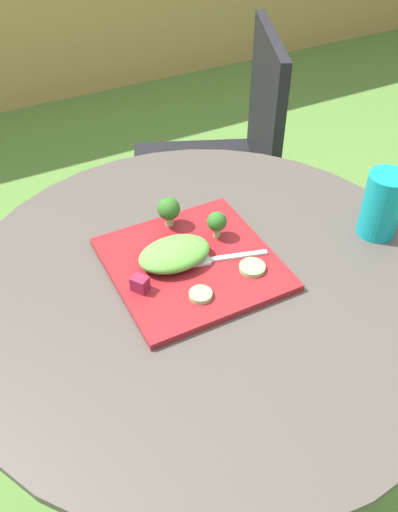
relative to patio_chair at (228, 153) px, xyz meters
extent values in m
plane|color=#4C7533|center=(-0.44, -0.69, -0.53)|extent=(12.00, 12.00, 0.00)
cylinder|color=#423D38|center=(-0.44, -0.69, 0.21)|extent=(0.91, 0.91, 0.02)
cylinder|color=#423D38|center=(-0.44, -0.69, -0.14)|extent=(0.06, 0.06, 0.69)
cylinder|color=#423D38|center=(-0.44, -0.69, -0.51)|extent=(0.44, 0.44, 0.04)
cube|color=black|center=(-0.08, 0.04, -0.09)|extent=(0.58, 0.58, 0.03)
cube|color=black|center=(0.10, -0.04, 0.15)|extent=(0.19, 0.40, 0.45)
cylinder|color=black|center=(-0.18, 0.27, -0.31)|extent=(0.02, 0.02, 0.43)
cylinder|color=black|center=(-0.32, -0.06, -0.31)|extent=(0.02, 0.02, 0.43)
cylinder|color=black|center=(0.15, 0.13, -0.31)|extent=(0.02, 0.02, 0.43)
cylinder|color=black|center=(0.01, -0.20, -0.31)|extent=(0.02, 0.02, 0.43)
cube|color=maroon|center=(-0.45, -0.65, 0.23)|extent=(0.30, 0.30, 0.01)
cylinder|color=#0F8C93|center=(-0.08, -0.72, 0.29)|extent=(0.08, 0.08, 0.13)
cylinder|color=#0D777D|center=(-0.08, -0.72, 0.27)|extent=(0.07, 0.07, 0.09)
cube|color=silver|center=(-0.37, -0.68, 0.24)|extent=(0.11, 0.04, 0.00)
cube|color=silver|center=(-0.45, -0.66, 0.24)|extent=(0.05, 0.03, 0.00)
ellipsoid|color=#519338|center=(-0.48, -0.63, 0.26)|extent=(0.14, 0.09, 0.04)
cylinder|color=#99B770|center=(-0.38, -0.60, 0.25)|extent=(0.01, 0.01, 0.02)
sphere|color=#285B1E|center=(-0.38, -0.60, 0.27)|extent=(0.04, 0.04, 0.04)
cylinder|color=#99B770|center=(-0.44, -0.53, 0.25)|extent=(0.02, 0.02, 0.02)
sphere|color=#285B1E|center=(-0.44, -0.53, 0.28)|extent=(0.04, 0.04, 0.04)
cylinder|color=#8EB766|center=(-0.37, -0.72, 0.24)|extent=(0.05, 0.05, 0.01)
cylinder|color=#8EB766|center=(-0.48, -0.74, 0.24)|extent=(0.04, 0.04, 0.01)
cube|color=maroon|center=(-0.57, -0.67, 0.25)|extent=(0.03, 0.04, 0.03)
camera|label=1|loc=(-0.78, -1.31, 0.91)|focal=38.02mm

